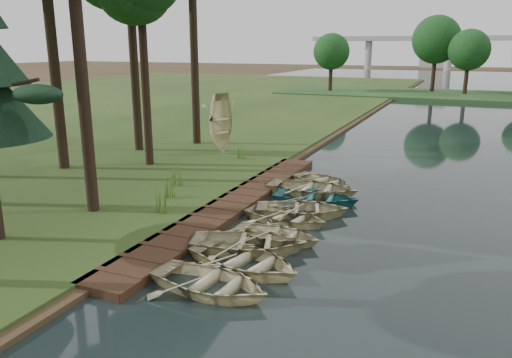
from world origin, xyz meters
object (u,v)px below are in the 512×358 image
at_px(boardwalk, 233,205).
at_px(rowboat_0, 210,279).
at_px(rowboat_1, 244,257).
at_px(rowboat_2, 249,240).
at_px(stored_rowboat, 222,147).

xyz_separation_m(boardwalk, rowboat_0, (2.53, -6.56, 0.25)).
relative_size(boardwalk, rowboat_0, 4.76).
distance_m(boardwalk, rowboat_1, 5.72).
xyz_separation_m(rowboat_0, rowboat_1, (0.25, 1.57, 0.02)).
bearing_deg(rowboat_0, rowboat_2, 9.28).
xyz_separation_m(rowboat_0, rowboat_2, (-0.16, 2.79, 0.03)).
height_order(rowboat_0, stored_rowboat, stored_rowboat).
xyz_separation_m(rowboat_1, rowboat_2, (-0.41, 1.23, 0.01)).
xyz_separation_m(boardwalk, rowboat_1, (2.78, -4.99, 0.27)).
relative_size(rowboat_2, stored_rowboat, 1.07).
bearing_deg(rowboat_1, rowboat_0, -176.09).
distance_m(rowboat_1, rowboat_2, 1.29).
height_order(boardwalk, rowboat_1, rowboat_1).
relative_size(rowboat_1, rowboat_2, 0.97).
distance_m(rowboat_0, rowboat_1, 1.59).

